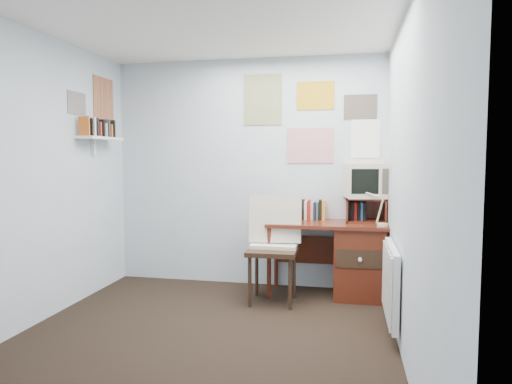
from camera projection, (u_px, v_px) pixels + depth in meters
ground at (197, 346)px, 3.46m from camera, size 3.50×3.50×0.00m
back_wall at (247, 173)px, 5.07m from camera, size 3.00×0.02×2.50m
left_wall at (17, 180)px, 3.66m from camera, size 0.02×3.50×2.50m
right_wall at (408, 184)px, 3.07m from camera, size 0.02×3.50×2.50m
ceiling at (194, 7)px, 3.26m from camera, size 3.00×3.50×0.02m
desk at (353, 258)px, 4.64m from camera, size 1.20×0.55×0.76m
desk_chair at (273, 251)px, 4.45m from camera, size 0.53×0.50×1.02m
desk_lamp at (383, 207)px, 4.40m from camera, size 0.27×0.24×0.38m
tv_riser at (366, 210)px, 4.69m from camera, size 0.40×0.30×0.25m
crt_tv at (366, 179)px, 4.68m from camera, size 0.47×0.44×0.39m
book_row at (305, 209)px, 4.88m from camera, size 0.60×0.14×0.22m
radiator at (391, 282)px, 3.68m from camera, size 0.09×0.80×0.60m
wall_shelf at (100, 138)px, 4.68m from camera, size 0.20×0.62×0.24m
posters_back at (310, 117)px, 4.88m from camera, size 1.20×0.01×0.90m
posters_left at (91, 101)px, 4.67m from camera, size 0.01×0.70×0.60m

